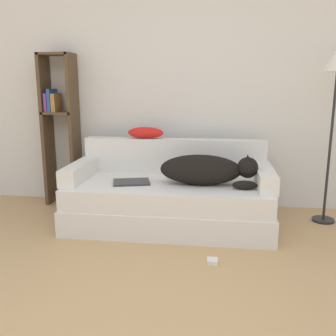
{
  "coord_description": "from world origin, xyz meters",
  "views": [
    {
      "loc": [
        0.38,
        -1.29,
        1.28
      ],
      "look_at": [
        -0.04,
        1.87,
        0.56
      ],
      "focal_mm": 40.0,
      "sensor_mm": 36.0,
      "label": 1
    }
  ],
  "objects_px": {
    "bookshelf": "(60,123)",
    "power_adapter": "(212,261)",
    "couch": "(169,204)",
    "dog": "(206,170)",
    "throw_pillow": "(146,133)",
    "laptop": "(131,182)"
  },
  "relations": [
    {
      "from": "bookshelf",
      "to": "power_adapter",
      "type": "xyz_separation_m",
      "value": [
        1.65,
        -1.25,
        -0.86
      ]
    },
    {
      "from": "couch",
      "to": "bookshelf",
      "type": "height_order",
      "value": "bookshelf"
    },
    {
      "from": "dog",
      "to": "bookshelf",
      "type": "relative_size",
      "value": 0.54
    },
    {
      "from": "throw_pillow",
      "to": "couch",
      "type": "bearing_deg",
      "value": -52.8
    },
    {
      "from": "couch",
      "to": "laptop",
      "type": "xyz_separation_m",
      "value": [
        -0.33,
        -0.09,
        0.22
      ]
    },
    {
      "from": "couch",
      "to": "power_adapter",
      "type": "relative_size",
      "value": 23.43
    },
    {
      "from": "laptop",
      "to": "power_adapter",
      "type": "relative_size",
      "value": 4.73
    },
    {
      "from": "laptop",
      "to": "bookshelf",
      "type": "distance_m",
      "value": 1.18
    },
    {
      "from": "throw_pillow",
      "to": "bookshelf",
      "type": "bearing_deg",
      "value": 171.66
    },
    {
      "from": "power_adapter",
      "to": "bookshelf",
      "type": "bearing_deg",
      "value": 142.89
    },
    {
      "from": "dog",
      "to": "throw_pillow",
      "type": "distance_m",
      "value": 0.8
    },
    {
      "from": "laptop",
      "to": "couch",
      "type": "bearing_deg",
      "value": -0.52
    },
    {
      "from": "dog",
      "to": "laptop",
      "type": "xyz_separation_m",
      "value": [
        -0.67,
        -0.03,
        -0.13
      ]
    },
    {
      "from": "laptop",
      "to": "throw_pillow",
      "type": "height_order",
      "value": "throw_pillow"
    },
    {
      "from": "couch",
      "to": "power_adapter",
      "type": "height_order",
      "value": "couch"
    },
    {
      "from": "dog",
      "to": "power_adapter",
      "type": "bearing_deg",
      "value": -83.57
    },
    {
      "from": "throw_pillow",
      "to": "bookshelf",
      "type": "height_order",
      "value": "bookshelf"
    },
    {
      "from": "throw_pillow",
      "to": "power_adapter",
      "type": "xyz_separation_m",
      "value": [
        0.7,
        -1.11,
        -0.79
      ]
    },
    {
      "from": "dog",
      "to": "laptop",
      "type": "relative_size",
      "value": 2.3
    },
    {
      "from": "dog",
      "to": "power_adapter",
      "type": "height_order",
      "value": "dog"
    },
    {
      "from": "dog",
      "to": "bookshelf",
      "type": "height_order",
      "value": "bookshelf"
    },
    {
      "from": "dog",
      "to": "laptop",
      "type": "distance_m",
      "value": 0.68
    }
  ]
}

